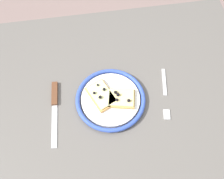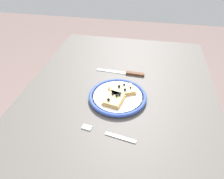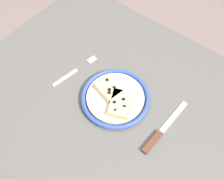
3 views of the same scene
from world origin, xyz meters
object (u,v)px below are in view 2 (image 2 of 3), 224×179
(pizza_slice_near, at_px, (122,90))
(knife, at_px, (128,73))
(fork, at_px, (107,134))
(pizza_slice_far, at_px, (114,99))
(plate, at_px, (117,96))
(dining_table, at_px, (118,107))

(pizza_slice_near, height_order, knife, pizza_slice_near)
(pizza_slice_near, bearing_deg, fork, 175.48)
(knife, height_order, fork, knife)
(pizza_slice_far, relative_size, fork, 0.53)
(pizza_slice_far, xyz_separation_m, knife, (0.23, -0.03, -0.02))
(plate, xyz_separation_m, knife, (0.19, -0.02, -0.01))
(knife, bearing_deg, pizza_slice_near, 177.35)
(pizza_slice_near, bearing_deg, dining_table, 81.62)
(knife, bearing_deg, plate, 173.27)
(pizza_slice_far, bearing_deg, pizza_slice_near, -19.62)
(plate, relative_size, knife, 1.01)
(dining_table, distance_m, plate, 0.09)
(pizza_slice_near, bearing_deg, pizza_slice_far, 160.38)
(pizza_slice_far, bearing_deg, dining_table, -7.30)
(knife, bearing_deg, pizza_slice_far, 172.52)
(pizza_slice_far, height_order, knife, pizza_slice_far)
(plate, bearing_deg, dining_table, -2.07)
(dining_table, bearing_deg, pizza_slice_far, 172.70)
(pizza_slice_near, distance_m, pizza_slice_far, 0.07)
(dining_table, xyz_separation_m, pizza_slice_near, (-0.00, -0.01, 0.10))
(plate, bearing_deg, knife, -6.73)
(dining_table, relative_size, knife, 4.79)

